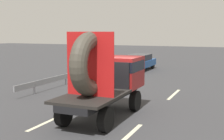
# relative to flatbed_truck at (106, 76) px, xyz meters

# --- Properties ---
(ground_plane) EXTENTS (120.00, 120.00, 0.00)m
(ground_plane) POSITION_rel_flatbed_truck_xyz_m (0.10, 0.05, -1.67)
(ground_plane) COLOR #38383A
(flatbed_truck) EXTENTS (2.02, 4.87, 3.45)m
(flatbed_truck) POSITION_rel_flatbed_truck_xyz_m (0.00, 0.00, 0.00)
(flatbed_truck) COLOR black
(flatbed_truck) RESTS_ON ground_plane
(distant_sedan) EXTENTS (1.87, 4.37, 1.43)m
(distant_sedan) POSITION_rel_flatbed_truck_xyz_m (-3.39, 14.61, -0.90)
(distant_sedan) COLOR black
(distant_sedan) RESTS_ON ground_plane
(guardrail) EXTENTS (0.10, 13.03, 0.71)m
(guardrail) POSITION_rel_flatbed_truck_xyz_m (-5.47, 7.19, -1.14)
(guardrail) COLOR gray
(guardrail) RESTS_ON ground_plane
(lane_dash_left_near) EXTENTS (0.16, 2.03, 0.01)m
(lane_dash_left_near) POSITION_rel_flatbed_truck_xyz_m (-1.70, -1.97, -1.66)
(lane_dash_left_near) COLOR beige
(lane_dash_left_near) RESTS_ON ground_plane
(lane_dash_left_far) EXTENTS (0.16, 2.20, 0.01)m
(lane_dash_left_far) POSITION_rel_flatbed_truck_xyz_m (-1.70, 5.57, -1.66)
(lane_dash_left_far) COLOR beige
(lane_dash_left_far) RESTS_ON ground_plane
(lane_dash_right_near) EXTENTS (0.16, 2.81, 0.01)m
(lane_dash_right_near) POSITION_rel_flatbed_truck_xyz_m (1.70, -2.05, -1.66)
(lane_dash_right_near) COLOR beige
(lane_dash_right_near) RESTS_ON ground_plane
(lane_dash_right_far) EXTENTS (0.16, 2.87, 0.01)m
(lane_dash_right_far) POSITION_rel_flatbed_truck_xyz_m (1.70, 5.26, -1.66)
(lane_dash_right_far) COLOR beige
(lane_dash_right_far) RESTS_ON ground_plane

